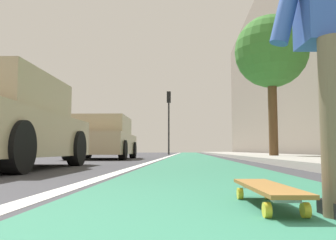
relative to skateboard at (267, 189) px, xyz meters
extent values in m
plane|color=#38383D|center=(8.78, 0.19, -0.09)|extent=(80.00, 80.00, 0.00)
cube|color=#2D7256|center=(22.78, 0.19, -0.09)|extent=(56.00, 2.03, 0.00)
cube|color=silver|center=(18.78, 1.35, -0.09)|extent=(52.00, 0.16, 0.01)
cube|color=#9E9B93|center=(16.78, -2.91, -0.03)|extent=(52.00, 3.20, 0.13)
cube|color=gray|center=(20.78, -5.50, 5.98)|extent=(40.00, 1.20, 12.15)
cylinder|color=yellow|center=(0.30, 0.10, -0.06)|extent=(0.07, 0.03, 0.07)
cylinder|color=yellow|center=(0.30, -0.07, -0.06)|extent=(0.07, 0.03, 0.07)
cylinder|color=yellow|center=(-0.30, 0.07, -0.06)|extent=(0.07, 0.03, 0.07)
cylinder|color=yellow|center=(-0.30, -0.10, -0.06)|extent=(0.07, 0.03, 0.07)
cube|color=silver|center=(0.30, 0.02, -0.01)|extent=(0.07, 0.12, 0.02)
cube|color=silver|center=(-0.30, -0.02, -0.01)|extent=(0.07, 0.12, 0.02)
cube|color=olive|center=(0.00, 0.00, 0.01)|extent=(0.85, 0.24, 0.02)
cylinder|color=brown|center=(-0.27, -0.26, 0.32)|extent=(0.14, 0.14, 0.82)
cube|color=tan|center=(3.64, 3.39, 0.46)|extent=(4.08, 1.83, 0.70)
cube|color=tan|center=(3.49, 3.39, 1.11)|extent=(2.26, 1.65, 0.60)
cube|color=#4C606B|center=(4.61, 3.41, 1.11)|extent=(0.07, 1.54, 0.51)
cylinder|color=black|center=(4.91, 2.59, 0.25)|extent=(0.68, 0.23, 0.68)
cylinder|color=black|center=(2.40, 2.54, 0.25)|extent=(0.68, 0.23, 0.68)
cube|color=tan|center=(10.45, 3.38, 0.43)|extent=(4.21, 1.99, 0.70)
cube|color=tan|center=(10.30, 3.37, 1.08)|extent=(2.33, 1.78, 0.60)
cube|color=#4C606B|center=(11.44, 3.41, 1.08)|extent=(0.09, 1.63, 0.51)
cylinder|color=black|center=(11.70, 4.30, 0.22)|extent=(0.63, 0.24, 0.62)
cylinder|color=black|center=(11.76, 2.54, 0.22)|extent=(0.63, 0.24, 0.62)
cylinder|color=black|center=(9.13, 4.22, 0.22)|extent=(0.63, 0.24, 0.62)
cylinder|color=black|center=(9.19, 2.45, 0.22)|extent=(0.63, 0.24, 0.62)
cylinder|color=#2D2D2D|center=(23.31, 1.75, 1.77)|extent=(0.12, 0.12, 3.73)
cube|color=black|center=(23.31, 1.75, 4.04)|extent=(0.24, 0.28, 0.80)
sphere|color=#360606|center=(23.44, 1.75, 4.30)|extent=(0.16, 0.16, 0.16)
sphere|color=#392907|center=(23.44, 1.75, 4.04)|extent=(0.16, 0.16, 0.16)
sphere|color=green|center=(23.44, 1.75, 3.78)|extent=(0.16, 0.16, 0.16)
cylinder|color=brown|center=(10.36, -2.51, 1.34)|extent=(0.31, 0.31, 2.86)
sphere|color=#3D7F33|center=(10.36, -2.51, 3.65)|extent=(2.53, 2.53, 2.53)
camera|label=1|loc=(-1.92, 0.42, 0.20)|focal=37.91mm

